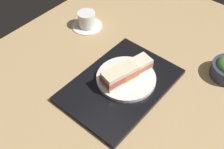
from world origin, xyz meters
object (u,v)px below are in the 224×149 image
(sandwich_plate, at_px, (127,78))
(sandwich_near, at_px, (113,79))
(sandwich_far, at_px, (141,64))
(coffee_cup, at_px, (87,20))
(sandwich_middle, at_px, (127,71))

(sandwich_plate, relative_size, sandwich_near, 2.67)
(sandwich_far, relative_size, coffee_cup, 0.59)
(sandwich_near, height_order, coffee_cup, sandwich_near)
(sandwich_plate, bearing_deg, sandwich_far, -13.02)
(sandwich_near, height_order, sandwich_far, sandwich_near)
(sandwich_near, xyz_separation_m, sandwich_far, (0.13, -0.03, -0.00))
(sandwich_middle, distance_m, sandwich_far, 0.06)
(coffee_cup, bearing_deg, sandwich_middle, -113.50)
(sandwich_near, relative_size, sandwich_middle, 1.02)
(sandwich_plate, xyz_separation_m, coffee_cup, (0.15, 0.34, 0.01))
(sandwich_middle, xyz_separation_m, sandwich_far, (0.06, -0.01, -0.00))
(sandwich_plate, xyz_separation_m, sandwich_middle, (0.00, 0.00, 0.03))
(sandwich_far, bearing_deg, sandwich_plate, 166.98)
(sandwich_near, distance_m, sandwich_middle, 0.06)
(sandwich_far, bearing_deg, sandwich_middle, 166.98)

